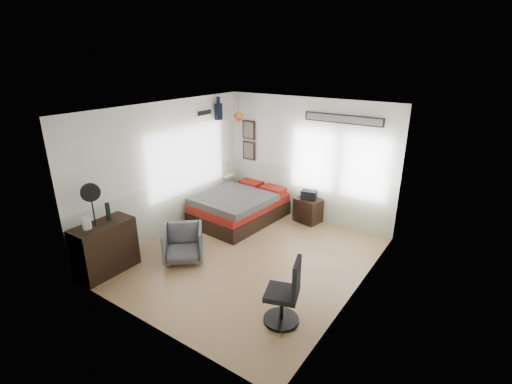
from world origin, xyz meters
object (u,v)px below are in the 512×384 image
nightstand (308,210)px  dresser (105,248)px  bed (239,207)px  armchair (183,244)px  task_chair (286,298)px

nightstand → dresser: bearing=-106.0°
nightstand → bed: bearing=-137.1°
bed → nightstand: bearing=36.2°
armchair → nightstand: size_ratio=1.31×
dresser → nightstand: (1.92, 3.78, -0.18)m
armchair → nightstand: armchair is taller
dresser → nightstand: 4.25m
bed → armchair: (0.19, -1.95, 0.01)m
armchair → nightstand: bearing=26.4°
dresser → nightstand: size_ratio=1.86×
bed → armchair: size_ratio=2.99×
bed → dresser: bearing=-97.5°
dresser → bed: bearing=78.3°
armchair → task_chair: task_chair is taller
nightstand → task_chair: size_ratio=0.54×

